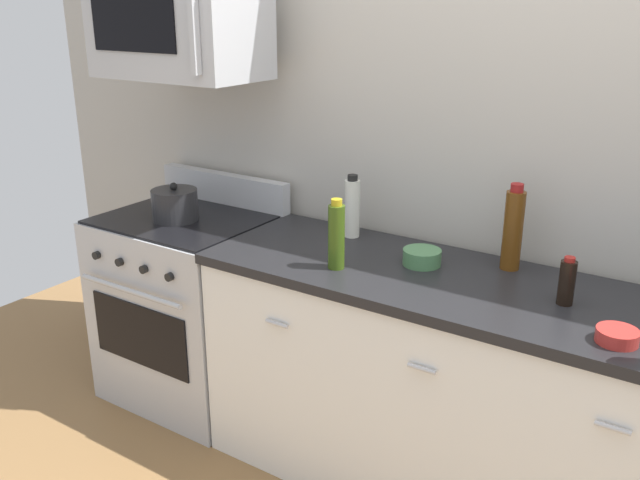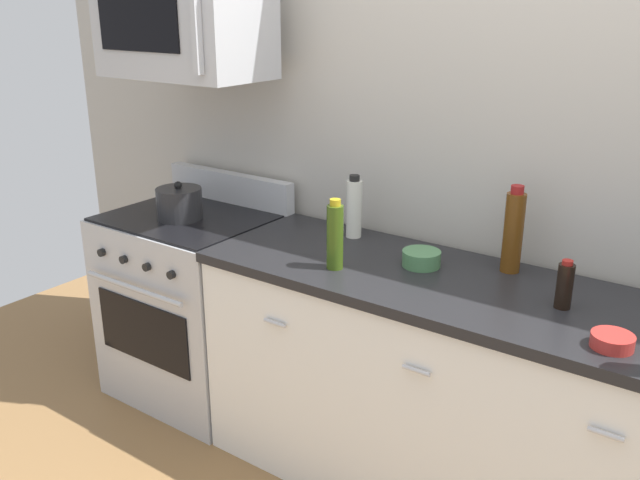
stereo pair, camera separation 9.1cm
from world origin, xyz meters
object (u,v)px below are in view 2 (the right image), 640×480
object	(u,v)px
bottle_wine_amber	(513,231)
bottle_soy_sauce_dark	(565,285)
stockpot	(179,203)
bowl_red_small	(612,341)
bottle_olive_oil	(335,236)
bowl_green_glaze	(421,258)
microwave	(184,30)
bottle_vinegar_white	(354,208)
range_oven	(195,304)

from	to	relation	value
bottle_wine_amber	bottle_soy_sauce_dark	distance (m)	0.34
stockpot	bowl_red_small	bearing A→B (deg)	-3.90
bottle_olive_oil	bowl_green_glaze	bearing A→B (deg)	39.37
microwave	bottle_vinegar_white	xyz separation A→B (m)	(0.78, 0.16, -0.70)
stockpot	range_oven	bearing A→B (deg)	90.00
bowl_green_glaze	bowl_red_small	xyz separation A→B (m)	(0.75, -0.25, -0.01)
microwave	bottle_wine_amber	size ratio (longest dim) A/B	2.27
microwave	stockpot	xyz separation A→B (m)	(-0.00, -0.10, -0.76)
bottle_olive_oil	range_oven	bearing A→B (deg)	171.29
bottle_vinegar_white	bottle_olive_oil	bearing A→B (deg)	-68.18
bottle_olive_oil	bowl_green_glaze	distance (m)	0.34
bottle_vinegar_white	bottle_olive_oil	world-z (taller)	same
range_oven	bottle_olive_oil	distance (m)	1.10
microwave	bottle_olive_oil	bearing A→B (deg)	-11.41
range_oven	bottle_soy_sauce_dark	bearing A→B (deg)	0.20
bottle_vinegar_white	bottle_soy_sauce_dark	distance (m)	0.96
bottle_wine_amber	bowl_red_small	xyz separation A→B (m)	(0.46, -0.40, -0.13)
range_oven	stockpot	distance (m)	0.53
bottle_soy_sauce_dark	microwave	bearing A→B (deg)	178.71
microwave	bowl_red_small	size ratio (longest dim) A/B	6.01
bottle_vinegar_white	bowl_red_small	xyz separation A→B (m)	(1.14, -0.39, -0.11)
range_oven	bowl_red_small	xyz separation A→B (m)	(1.93, -0.18, 0.47)
microwave	bottle_vinegar_white	bearing A→B (deg)	11.37
bottle_vinegar_white	bowl_green_glaze	world-z (taller)	bottle_vinegar_white
microwave	bottle_soy_sauce_dark	distance (m)	1.88
bottle_vinegar_white	bottle_wine_amber	bearing A→B (deg)	0.95
bottle_wine_amber	range_oven	bearing A→B (deg)	-171.72
bottle_olive_oil	bowl_red_small	bearing A→B (deg)	-2.47
bottle_olive_oil	bottle_vinegar_white	bearing A→B (deg)	111.82
bottle_wine_amber	microwave	bearing A→B (deg)	-173.43
bowl_green_glaze	microwave	bearing A→B (deg)	-178.89
range_oven	bottle_olive_oil	bearing A→B (deg)	-8.71
range_oven	bowl_red_small	distance (m)	1.99
bottle_vinegar_white	bottle_soy_sauce_dark	size ratio (longest dim) A/B	1.62
stockpot	bowl_green_glaze	bearing A→B (deg)	5.86
bottle_soy_sauce_dark	stockpot	bearing A→B (deg)	-178.04
bowl_red_small	bottle_wine_amber	bearing A→B (deg)	139.04
stockpot	bottle_vinegar_white	bearing A→B (deg)	18.06
range_oven	bowl_green_glaze	bearing A→B (deg)	3.29
range_oven	bottle_soy_sauce_dark	size ratio (longest dim) A/B	6.43
range_oven	microwave	world-z (taller)	microwave
bowl_green_glaze	stockpot	bearing A→B (deg)	-174.14
bowl_red_small	stockpot	world-z (taller)	stockpot
microwave	bottle_vinegar_white	size ratio (longest dim) A/B	2.77
range_oven	bottle_wine_amber	bearing A→B (deg)	8.28
bottle_vinegar_white	bottle_wine_amber	xyz separation A→B (m)	(0.68, 0.01, 0.03)
bowl_green_glaze	bottle_vinegar_white	bearing A→B (deg)	161.02
bottle_wine_amber	bowl_green_glaze	size ratio (longest dim) A/B	2.25
bottle_soy_sauce_dark	stockpot	world-z (taller)	stockpot
bowl_green_glaze	stockpot	distance (m)	1.18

